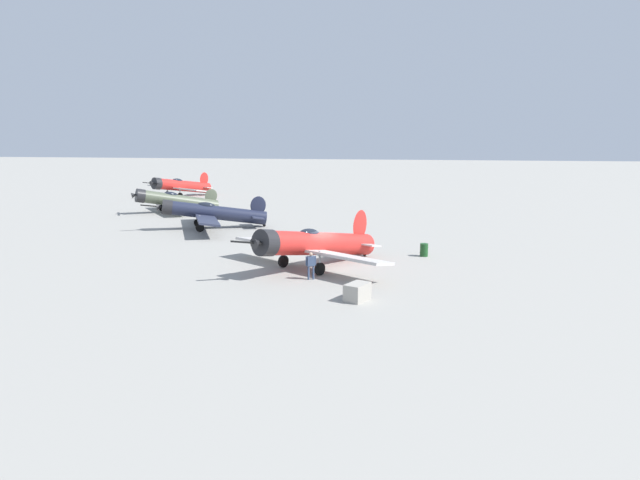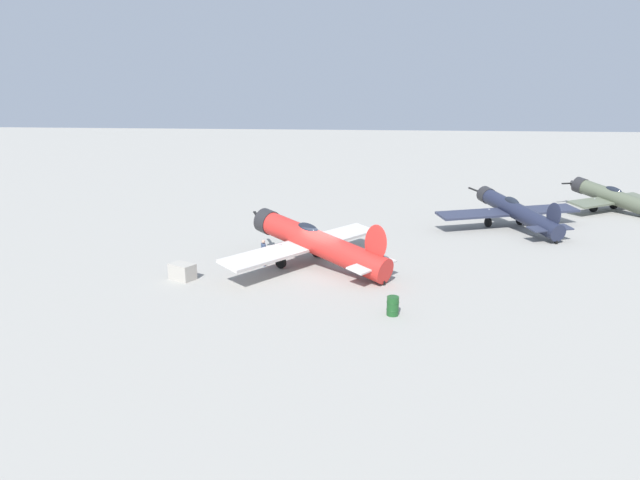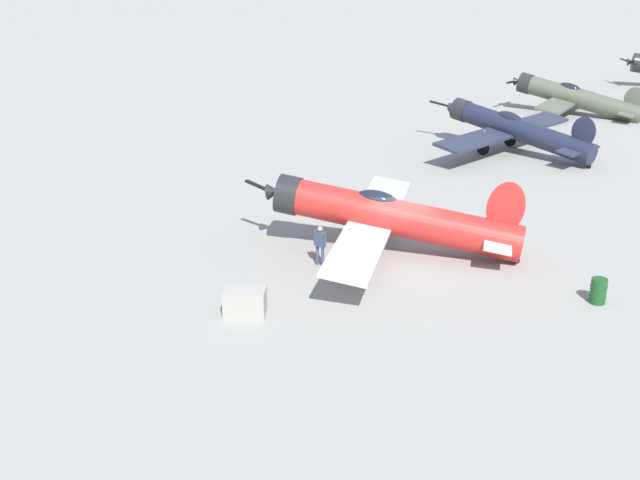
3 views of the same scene
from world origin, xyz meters
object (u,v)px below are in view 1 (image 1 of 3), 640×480
Objects in this scene: airplane_mid_apron at (211,213)px; airplane_far_line at (175,201)px; fuel_drum at (424,250)px; airplane_outer_stand at (180,186)px; ground_crew_mechanic at (311,263)px; equipment_crate at (357,292)px; airplane_foreground at (315,244)px.

airplane_mid_apron reaches higher than airplane_far_line.
airplane_mid_apron is at bearing 65.92° from fuel_drum.
airplane_outer_stand is 53.41m from ground_crew_mechanic.
airplane_mid_apron is 21.93m from fuel_drum.
airplane_outer_stand is 7.20× the size of equipment_crate.
equipment_crate is (-3.91, -3.36, -0.55)m from ground_crew_mechanic.
airplane_far_line is at bearing 55.58° from airplane_outer_stand.
airplane_foreground is 0.95× the size of airplane_mid_apron.
airplane_mid_apron is 13.98m from airplane_far_line.
equipment_crate is (-21.19, -16.78, -1.09)m from airplane_mid_apron.
airplane_outer_stand reaches higher than equipment_crate.
fuel_drum is (-8.94, -20.00, -1.08)m from airplane_mid_apron.
airplane_far_line is 41.02m from equipment_crate.
airplane_foreground is at bearing 160.18° from ground_crew_mechanic.
airplane_far_line reaches higher than equipment_crate.
airplane_outer_stand reaches higher than airplane_far_line.
airplane_outer_stand is (16.49, 7.12, 0.28)m from airplane_far_line.
airplane_foreground is at bearing 105.93° from airplane_mid_apron.
airplane_far_line is 5.48× the size of equipment_crate.
fuel_drum is (-36.23, -36.00, -1.15)m from airplane_outer_stand.
airplane_outer_stand is 51.09m from fuel_drum.
airplane_outer_stand is at bearing -113.30° from airplane_foreground.
airplane_mid_apron is at bearing 38.38° from equipment_crate.
fuel_drum is at bearing 158.32° from airplane_foreground.
airplane_mid_apron is at bearing -105.71° from airplane_foreground.
equipment_crate is 12.67m from fuel_drum.
airplane_outer_stand is (27.29, 16.00, 0.07)m from airplane_mid_apron.
airplane_outer_stand reaches higher than airplane_mid_apron.
airplane_mid_apron is (14.14, 12.99, -0.05)m from airplane_foreground.
equipment_crate is at bearing 59.98° from airplane_foreground.
airplane_far_line is 35.85m from ground_crew_mechanic.
fuel_drum is (-19.74, -28.88, -0.87)m from airplane_far_line.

